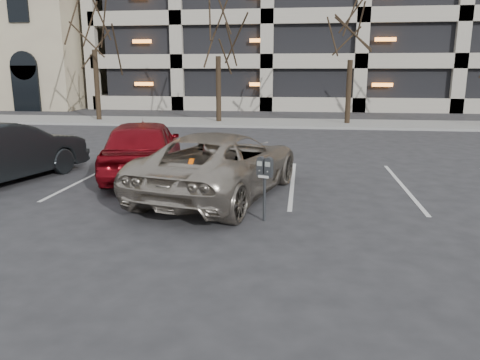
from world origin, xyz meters
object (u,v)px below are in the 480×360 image
Objects in this scene: parking_meter at (265,173)px; car_red at (143,148)px; car_dark at (0,152)px; tree_a at (91,3)px; suv_silver at (221,164)px; tree_b at (218,13)px; tree_c at (352,18)px.

parking_meter is 0.26× the size of car_red.
car_red reaches higher than car_dark.
suv_silver is at bearing -57.21° from tree_a.
tree_a is 7.11× the size of parking_meter.
suv_silver reaches higher than parking_meter.
tree_a is 1.83× the size of car_dark.
car_red reaches higher than suv_silver.
suv_silver is at bearing -79.71° from tree_b.
parking_meter is 0.21× the size of suv_silver.
tree_a is 1.11× the size of tree_b.
tree_a is at bearing 144.28° from parking_meter.
car_dark is (-3.47, -1.14, -0.01)m from car_red.
suv_silver is at bearing -170.48° from car_dark.
tree_b reaches higher than tree_c.
tree_b is 7.01m from tree_c.
suv_silver is at bearing 144.26° from parking_meter.
suv_silver is 1.20× the size of car_dark.
car_red is (-3.64, 3.50, -0.15)m from parking_meter.
suv_silver is 2.98m from car_red.
suv_silver is 5.95m from car_dark.
car_dark is at bearing -102.31° from tree_b.
tree_a is 18.87m from suv_silver.
suv_silver is 1.22× the size of car_red.
tree_b is 16.19m from suv_silver.
car_red is 0.98× the size of car_dark.
tree_a reaches higher than car_red.
tree_c is 18.40m from car_dark.
tree_b is 15.75m from car_dark.
car_red is at bearing -20.58° from suv_silver.
tree_b is 1.38× the size of suv_silver.
parking_meter is 7.49m from car_dark.
parking_meter is at bearing -76.98° from tree_b.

